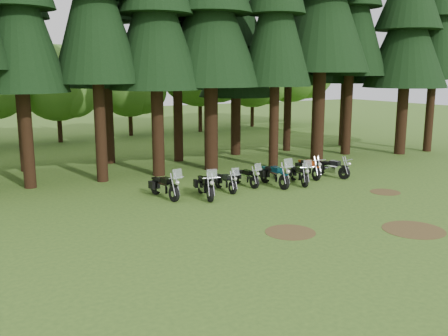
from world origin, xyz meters
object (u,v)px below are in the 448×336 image
(motorcycle_1, at_px, (205,186))
(motorcycle_6, at_px, (308,168))
(motorcycle_3, at_px, (246,177))
(motorcycle_0, at_px, (165,187))
(motorcycle_4, at_px, (274,176))
(motorcycle_2, at_px, (226,182))
(motorcycle_7, at_px, (332,169))
(motorcycle_5, at_px, (299,175))

(motorcycle_1, bearing_deg, motorcycle_6, 21.93)
(motorcycle_3, bearing_deg, motorcycle_1, -165.24)
(motorcycle_0, bearing_deg, motorcycle_4, -12.52)
(motorcycle_2, bearing_deg, motorcycle_7, 1.11)
(motorcycle_4, bearing_deg, motorcycle_5, -6.19)
(motorcycle_1, xyz_separation_m, motorcycle_7, (7.93, 0.50, -0.05))
(motorcycle_1, height_order, motorcycle_3, motorcycle_1)
(motorcycle_3, xyz_separation_m, motorcycle_4, (1.22, -0.73, 0.09))
(motorcycle_1, height_order, motorcycle_6, motorcycle_1)
(motorcycle_6, bearing_deg, motorcycle_3, -169.53)
(motorcycle_2, xyz_separation_m, motorcycle_7, (6.53, -0.10, 0.03))
(motorcycle_0, height_order, motorcycle_2, motorcycle_0)
(motorcycle_5, distance_m, motorcycle_7, 2.59)
(motorcycle_2, relative_size, motorcycle_3, 0.99)
(motorcycle_4, bearing_deg, motorcycle_7, 5.95)
(motorcycle_3, relative_size, motorcycle_4, 0.82)
(motorcycle_2, bearing_deg, motorcycle_3, 18.52)
(motorcycle_5, bearing_deg, motorcycle_4, -172.14)
(motorcycle_4, height_order, motorcycle_7, motorcycle_4)
(motorcycle_0, distance_m, motorcycle_7, 9.56)
(motorcycle_1, distance_m, motorcycle_5, 5.38)
(motorcycle_3, height_order, motorcycle_5, motorcycle_5)
(motorcycle_5, bearing_deg, motorcycle_0, -169.51)
(motorcycle_5, xyz_separation_m, motorcycle_7, (2.56, 0.44, -0.01))
(motorcycle_3, height_order, motorcycle_6, motorcycle_3)
(motorcycle_0, bearing_deg, motorcycle_2, -11.29)
(motorcycle_0, xyz_separation_m, motorcycle_4, (5.63, -0.55, 0.02))
(motorcycle_2, distance_m, motorcycle_4, 2.63)
(motorcycle_4, bearing_deg, motorcycle_3, 151.57)
(motorcycle_0, xyz_separation_m, motorcycle_7, (9.55, -0.33, -0.04))
(motorcycle_0, bearing_deg, motorcycle_1, -34.12)
(motorcycle_1, bearing_deg, motorcycle_7, 16.77)
(motorcycle_1, distance_m, motorcycle_2, 1.53)
(motorcycle_3, relative_size, motorcycle_6, 0.88)
(motorcycle_5, bearing_deg, motorcycle_1, -162.53)
(motorcycle_2, bearing_deg, motorcycle_6, 6.72)
(motorcycle_5, distance_m, motorcycle_6, 1.72)
(motorcycle_3, xyz_separation_m, motorcycle_6, (3.99, 0.03, 0.06))
(motorcycle_4, xyz_separation_m, motorcycle_6, (2.78, 0.77, -0.04))
(motorcycle_0, bearing_deg, motorcycle_5, -13.16)
(motorcycle_2, relative_size, motorcycle_6, 0.87)
(motorcycle_0, relative_size, motorcycle_6, 1.02)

